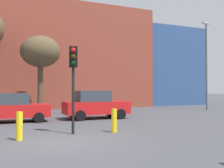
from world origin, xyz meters
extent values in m
plane|color=#47474C|center=(0.00, 0.00, 0.00)|extent=(200.00, 200.00, 0.00)
cube|color=brown|center=(3.94, 21.70, 5.49)|extent=(19.86, 11.00, 10.98)
cube|color=#2D4C7F|center=(18.11, 21.70, 4.87)|extent=(8.47, 9.90, 9.74)
cylinder|color=slate|center=(3.94, 21.70, 11.98)|extent=(4.00, 4.00, 2.00)
cube|color=red|center=(-1.27, 6.96, 0.67)|extent=(3.89, 1.67, 0.74)
cube|color=#333D47|center=(-1.50, 6.96, 1.36)|extent=(1.94, 1.48, 0.65)
cylinder|color=black|center=(-0.02, 7.82, 0.30)|extent=(0.59, 0.20, 0.59)
cylinder|color=black|center=(-0.02, 6.11, 0.30)|extent=(0.59, 0.20, 0.59)
cube|color=red|center=(3.77, 6.96, 0.72)|extent=(4.22, 1.81, 0.80)
cube|color=#333D47|center=(3.52, 6.96, 1.48)|extent=(2.11, 1.61, 0.70)
cylinder|color=black|center=(5.13, 7.89, 0.32)|extent=(0.64, 0.22, 0.64)
cylinder|color=black|center=(5.13, 6.04, 0.32)|extent=(0.64, 0.22, 0.64)
cylinder|color=black|center=(2.42, 7.89, 0.32)|extent=(0.64, 0.22, 0.64)
cylinder|color=black|center=(2.42, 6.04, 0.32)|extent=(0.64, 0.22, 0.64)
cylinder|color=black|center=(0.80, 1.58, 1.43)|extent=(0.12, 0.12, 2.85)
cube|color=black|center=(0.80, 1.58, 3.30)|extent=(0.41, 0.32, 0.90)
sphere|color=red|center=(0.77, 1.45, 3.58)|extent=(0.20, 0.20, 0.20)
sphere|color=#3C2905|center=(0.77, 1.45, 3.30)|extent=(0.20, 0.20, 0.20)
sphere|color=black|center=(0.77, 1.45, 3.02)|extent=(0.20, 0.20, 0.20)
cylinder|color=brown|center=(0.96, 12.74, 2.08)|extent=(0.44, 0.44, 4.16)
ellipsoid|color=brown|center=(0.96, 12.74, 5.05)|extent=(3.23, 3.23, 2.59)
cylinder|color=yellow|center=(-1.42, 0.97, 0.53)|extent=(0.24, 0.24, 1.06)
cylinder|color=yellow|center=(2.60, 1.31, 0.52)|extent=(0.24, 0.24, 1.04)
cylinder|color=#59595E|center=(15.80, 9.83, 4.04)|extent=(0.16, 0.16, 8.08)
cube|color=#B2B2B2|center=(15.80, 9.83, 8.23)|extent=(0.80, 0.24, 0.20)
camera|label=1|loc=(-2.10, -9.50, 1.88)|focal=42.40mm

